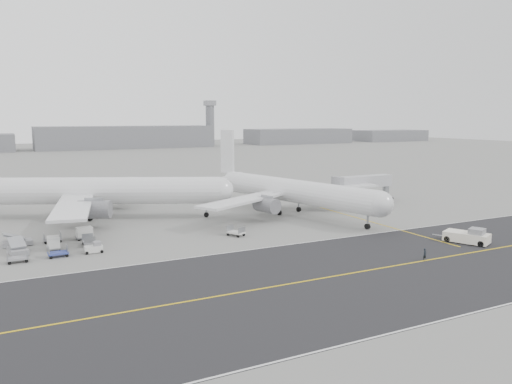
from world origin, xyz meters
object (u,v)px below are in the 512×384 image
control_tower (210,122)px  airliner_a (95,191)px  airliner_b (290,190)px  jet_bridge (363,183)px  ground_crew_a (425,254)px  pushback_tug (468,236)px

control_tower → airliner_a: bearing=-116.4°
airliner_b → control_tower: bearing=57.6°
jet_bridge → ground_crew_a: 48.87m
airliner_a → airliner_b: bearing=-85.3°
control_tower → airliner_a: 259.66m
control_tower → ground_crew_a: 294.39m
airliner_a → pushback_tug: airliner_a is taller
control_tower → jet_bridge: size_ratio=1.91×
pushback_tug → ground_crew_a: (-13.24, -4.19, -0.15)m
airliner_a → jet_bridge: 59.36m
airliner_a → pushback_tug: (48.49, -46.30, -4.33)m
pushback_tug → jet_bridge: 39.97m
control_tower → airliner_a: control_tower is taller
airliner_a → airliner_b: airliner_a is taller
airliner_b → ground_crew_a: 37.58m
pushback_tug → airliner_a: bearing=112.3°
airliner_a → control_tower: bearing=-1.6°
control_tower → airliner_b: 258.27m
airliner_b → jet_bridge: 23.49m
pushback_tug → airliner_b: bearing=86.7°
jet_bridge → control_tower: bearing=75.5°
airliner_a → jet_bridge: bearing=-72.8°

